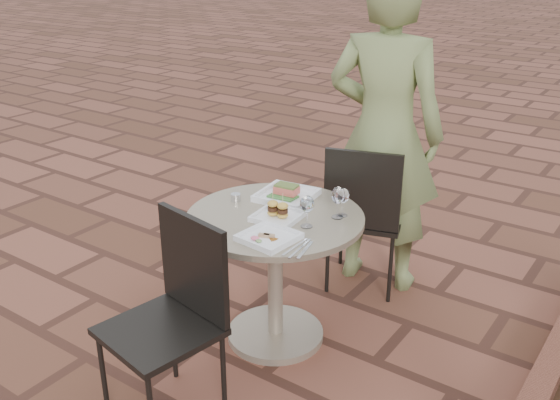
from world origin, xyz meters
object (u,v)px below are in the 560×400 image
Objects in this scene: cafe_table at (275,258)px; plate_sliders at (278,214)px; chair_near at (176,303)px; plate_salmon at (286,194)px; chair_far at (364,208)px; plate_tuna at (269,237)px; diner at (384,134)px.

cafe_table is 0.28m from plate_sliders.
chair_near reaches higher than plate_salmon.
chair_far is 3.65× the size of plate_tuna.
diner reaches higher than plate_sliders.
cafe_table is at bearing 119.22° from plate_tuna.
diner is (0.01, 0.18, 0.41)m from chair_far.
plate_salmon is at bearing 49.63° from chair_far.
diner is at bearing 89.49° from plate_tuna.
plate_salmon is at bearing 115.32° from plate_sliders.
cafe_table is 0.38m from plate_tuna.
plate_tuna is (0.22, -0.46, -0.01)m from plate_salmon.
chair_far reaches higher than cafe_table.
chair_near is 3.00× the size of plate_salmon.
plate_salmon is 1.31× the size of plate_sliders.
plate_tuna is at bearing 72.88° from chair_far.
plate_salmon is (-0.04, 0.90, 0.20)m from chair_near.
chair_far is at bearing 89.99° from plate_tuna.
plate_tuna is (0.10, -0.22, -0.01)m from plate_sliders.
plate_tuna is (0.18, 0.44, 0.19)m from chair_near.
plate_salmon reaches higher than plate_tuna.
cafe_table is at bearing 96.63° from chair_near.
plate_sliders reaches higher than cafe_table.
chair_far is 1.41m from chair_near.
chair_near is 0.70m from plate_sliders.
chair_far is (0.14, 0.72, 0.07)m from cafe_table.
diner is (0.19, 1.59, 0.41)m from chair_near.
plate_sliders is at bearing 115.03° from plate_tuna.
diner is at bearing 80.84° from cafe_table.
diner is 1.16m from plate_tuna.
diner reaches higher than cafe_table.
cafe_table is 0.97× the size of chair_near.
chair_far is 0.48× the size of diner.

